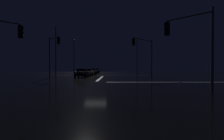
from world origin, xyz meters
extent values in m
cube|color=black|center=(0.00, 0.00, -0.05)|extent=(120.00, 120.00, 0.10)
cube|color=white|center=(0.00, 8.10, 0.00)|extent=(0.35, 13.86, 0.01)
cube|color=yellow|center=(0.00, 19.70, 0.00)|extent=(22.00, 0.15, 0.01)
cube|color=white|center=(8.20, 0.00, 0.00)|extent=(13.86, 0.40, 0.01)
cube|color=black|center=(-3.46, 10.52, 0.67)|extent=(1.80, 4.20, 0.70)
cube|color=black|center=(-3.46, 10.72, 1.29)|extent=(1.60, 2.00, 0.55)
cylinder|color=black|center=(-2.56, 8.97, 0.32)|extent=(0.22, 0.64, 0.64)
cylinder|color=black|center=(-4.36, 8.97, 0.32)|extent=(0.22, 0.64, 0.64)
cylinder|color=black|center=(-2.56, 12.07, 0.32)|extent=(0.22, 0.64, 0.64)
cylinder|color=black|center=(-4.36, 12.07, 0.32)|extent=(0.22, 0.64, 0.64)
sphere|color=#F9EFC6|center=(-2.81, 8.40, 0.72)|extent=(0.22, 0.22, 0.22)
sphere|color=#F9EFC6|center=(-4.11, 8.40, 0.72)|extent=(0.22, 0.22, 0.22)
cube|color=silver|center=(-3.46, 17.06, 0.67)|extent=(1.80, 4.20, 0.70)
cube|color=black|center=(-3.46, 17.26, 1.29)|extent=(1.60, 2.00, 0.55)
cylinder|color=black|center=(-2.56, 15.51, 0.32)|extent=(0.22, 0.64, 0.64)
cylinder|color=black|center=(-4.36, 15.51, 0.32)|extent=(0.22, 0.64, 0.64)
cylinder|color=black|center=(-2.56, 18.61, 0.32)|extent=(0.22, 0.64, 0.64)
cylinder|color=black|center=(-4.36, 18.61, 0.32)|extent=(0.22, 0.64, 0.64)
sphere|color=#F9EFC6|center=(-2.81, 14.94, 0.72)|extent=(0.22, 0.22, 0.22)
sphere|color=#F9EFC6|center=(-4.11, 14.94, 0.72)|extent=(0.22, 0.22, 0.22)
cube|color=#C66014|center=(-3.25, 23.53, 0.67)|extent=(1.80, 4.20, 0.70)
cube|color=black|center=(-3.25, 23.73, 1.29)|extent=(1.60, 2.00, 0.55)
cylinder|color=black|center=(-2.35, 21.98, 0.32)|extent=(0.22, 0.64, 0.64)
cylinder|color=black|center=(-4.15, 21.98, 0.32)|extent=(0.22, 0.64, 0.64)
cylinder|color=black|center=(-2.35, 25.08, 0.32)|extent=(0.22, 0.64, 0.64)
cylinder|color=black|center=(-4.15, 25.08, 0.32)|extent=(0.22, 0.64, 0.64)
sphere|color=#F9EFC6|center=(-2.60, 21.41, 0.72)|extent=(0.22, 0.22, 0.22)
sphere|color=#F9EFC6|center=(-3.90, 21.41, 0.72)|extent=(0.22, 0.22, 0.22)
cube|color=navy|center=(-3.65, 29.45, 0.67)|extent=(1.80, 4.20, 0.70)
cube|color=black|center=(-3.65, 29.65, 1.29)|extent=(1.60, 2.00, 0.55)
cylinder|color=black|center=(-2.75, 27.90, 0.32)|extent=(0.22, 0.64, 0.64)
cylinder|color=black|center=(-4.55, 27.90, 0.32)|extent=(0.22, 0.64, 0.64)
cylinder|color=black|center=(-2.75, 31.00, 0.32)|extent=(0.22, 0.64, 0.64)
cylinder|color=black|center=(-4.55, 31.00, 0.32)|extent=(0.22, 0.64, 0.64)
sphere|color=#F9EFC6|center=(-3.00, 27.33, 0.72)|extent=(0.22, 0.22, 0.22)
sphere|color=#F9EFC6|center=(-4.30, 27.33, 0.72)|extent=(0.22, 0.22, 0.22)
cube|color=#14512D|center=(-3.57, 35.48, 0.67)|extent=(1.80, 4.20, 0.70)
cube|color=black|center=(-3.57, 35.68, 1.29)|extent=(1.60, 2.00, 0.55)
cylinder|color=black|center=(-2.67, 33.93, 0.32)|extent=(0.22, 0.64, 0.64)
cylinder|color=black|center=(-4.47, 33.93, 0.32)|extent=(0.22, 0.64, 0.64)
cylinder|color=black|center=(-2.67, 37.03, 0.32)|extent=(0.22, 0.64, 0.64)
cylinder|color=black|center=(-4.47, 37.03, 0.32)|extent=(0.22, 0.64, 0.64)
sphere|color=#F9EFC6|center=(-2.92, 33.36, 0.72)|extent=(0.22, 0.22, 0.22)
sphere|color=#F9EFC6|center=(-4.22, 33.36, 0.72)|extent=(0.22, 0.22, 0.22)
cube|color=slate|center=(-3.66, 41.96, 0.67)|extent=(1.80, 4.20, 0.70)
cube|color=black|center=(-3.66, 42.16, 1.29)|extent=(1.60, 2.00, 0.55)
cylinder|color=black|center=(-2.76, 40.41, 0.32)|extent=(0.22, 0.64, 0.64)
cylinder|color=black|center=(-4.56, 40.41, 0.32)|extent=(0.22, 0.64, 0.64)
cylinder|color=black|center=(-2.76, 43.51, 0.32)|extent=(0.22, 0.64, 0.64)
cylinder|color=black|center=(-4.56, 43.51, 0.32)|extent=(0.22, 0.64, 0.64)
sphere|color=#F9EFC6|center=(-3.01, 39.84, 0.72)|extent=(0.22, 0.22, 0.22)
sphere|color=#F9EFC6|center=(-4.31, 39.84, 0.72)|extent=(0.22, 0.22, 0.22)
cube|color=black|center=(-5.66, -5.66, 4.62)|extent=(0.46, 0.46, 1.05)
sphere|color=black|center=(-5.55, -5.55, 4.96)|extent=(0.22, 0.22, 0.22)
sphere|color=black|center=(-5.55, -5.55, 4.62)|extent=(0.22, 0.22, 0.22)
sphere|color=green|center=(-5.55, -5.55, 4.27)|extent=(0.22, 0.22, 0.22)
cylinder|color=#4C4C51|center=(8.50, 8.50, 3.19)|extent=(0.18, 0.18, 6.37)
cylinder|color=#4C4C51|center=(6.77, 6.77, 6.07)|extent=(3.55, 3.55, 0.12)
cube|color=black|center=(5.03, 5.03, 5.45)|extent=(0.46, 0.46, 1.05)
sphere|color=black|center=(4.92, 4.92, 5.79)|extent=(0.22, 0.22, 0.22)
sphere|color=black|center=(4.92, 4.92, 5.45)|extent=(0.22, 0.22, 0.22)
sphere|color=green|center=(4.92, 4.92, 5.10)|extent=(0.22, 0.22, 0.22)
cylinder|color=#4C4C51|center=(-8.50, 8.50, 3.38)|extent=(0.18, 0.18, 6.77)
cylinder|color=#4C4C51|center=(-7.40, 7.40, 6.47)|extent=(2.29, 2.29, 0.12)
cube|color=black|center=(-6.29, 6.29, 5.84)|extent=(0.46, 0.46, 1.05)
sphere|color=black|center=(-6.18, 6.18, 6.19)|extent=(0.22, 0.22, 0.22)
sphere|color=black|center=(-6.18, 6.18, 5.84)|extent=(0.22, 0.22, 0.22)
sphere|color=green|center=(-6.18, 6.18, 5.50)|extent=(0.22, 0.22, 0.22)
cylinder|color=#4C4C51|center=(8.50, -8.50, 2.83)|extent=(0.18, 0.18, 5.65)
cylinder|color=#4C4C51|center=(7.38, -7.38, 5.35)|extent=(2.33, 2.33, 0.12)
cube|color=black|center=(6.25, -6.25, 4.73)|extent=(0.46, 0.46, 1.05)
sphere|color=black|center=(6.14, -6.14, 5.07)|extent=(0.22, 0.22, 0.22)
sphere|color=black|center=(6.14, -6.14, 4.73)|extent=(0.22, 0.22, 0.22)
sphere|color=green|center=(6.14, -6.14, 4.38)|extent=(0.22, 0.22, 0.22)
cylinder|color=#424247|center=(-9.20, 13.70, 4.78)|extent=(0.20, 0.20, 9.56)
sphere|color=#F9AD47|center=(-9.20, 13.70, 9.74)|extent=(0.44, 0.44, 0.44)
cylinder|color=#424247|center=(-9.20, 29.70, 4.86)|extent=(0.20, 0.20, 9.72)
sphere|color=#F9AD47|center=(-9.20, 29.70, 9.90)|extent=(0.44, 0.44, 0.44)
cylinder|color=#424247|center=(9.20, 29.70, 4.82)|extent=(0.20, 0.20, 9.65)
sphere|color=#F9AD47|center=(9.20, 29.70, 9.83)|extent=(0.44, 0.44, 0.44)
camera|label=1|loc=(1.90, -19.60, 1.62)|focal=27.11mm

